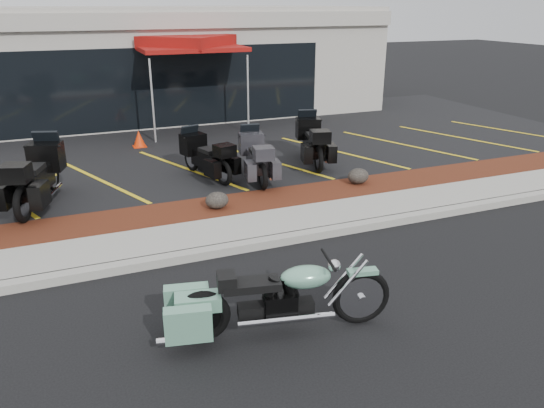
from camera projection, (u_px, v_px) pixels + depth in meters
name	position (u px, v px, depth m)	size (l,w,h in m)	color
ground	(270.00, 271.00, 8.74)	(90.00, 90.00, 0.00)	black
curb	(251.00, 245.00, 9.49)	(24.00, 0.25, 0.15)	gray
sidewalk	(239.00, 230.00, 10.09)	(24.00, 1.20, 0.15)	gray
mulch_bed	(220.00, 209.00, 11.13)	(24.00, 1.20, 0.16)	#37170C
upper_lot	(168.00, 148.00, 15.81)	(26.00, 9.60, 0.15)	black
dealership_building	(131.00, 61.00, 20.54)	(18.00, 8.16, 4.00)	#9F9B90
boulder_mid	(217.00, 200.00, 10.89)	(0.49, 0.40, 0.34)	black
boulder_right	(358.00, 176.00, 12.38)	(0.51, 0.42, 0.36)	black
hero_cruiser	(361.00, 289.00, 7.12)	(3.02, 0.77, 1.06)	#669F83
touring_black_front	(49.00, 162.00, 11.67)	(2.41, 0.92, 1.40)	black
touring_black_mid	(191.00, 148.00, 13.21)	(2.01, 0.77, 1.17)	black
touring_grey	(250.00, 148.00, 13.21)	(2.07, 0.79, 1.21)	#2B2A2F
touring_black_rear	(307.00, 133.00, 14.54)	(2.22, 0.85, 1.29)	black
traffic_cone	(139.00, 139.00, 15.57)	(0.36, 0.36, 0.48)	red
popup_canopy	(187.00, 44.00, 17.04)	(3.94, 3.94, 3.01)	silver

